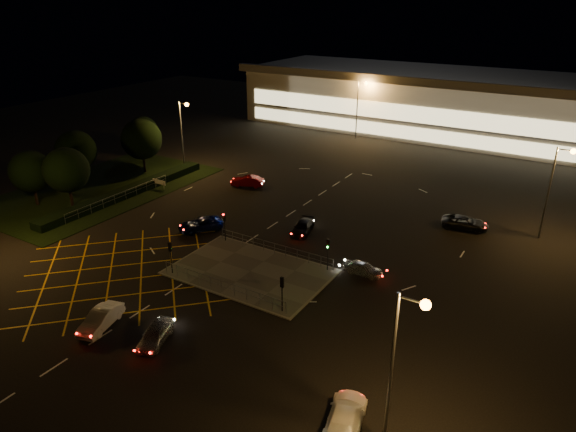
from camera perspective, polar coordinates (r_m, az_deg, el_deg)
The scene contains 26 objects.
ground at distance 50.74m, azimuth -4.75°, elevation -4.72°, with size 180.00×180.00×0.00m, color black.
pedestrian_island at distance 48.26m, azimuth -4.21°, elevation -6.20°, with size 14.00×9.00×0.12m, color #4C4944.
grass_verge at distance 72.95m, azimuth -20.05°, elevation 2.90°, with size 18.00×30.00×0.08m, color black.
hedge at distance 69.12m, azimuth -17.45°, elevation 2.55°, with size 2.00×26.00×1.00m, color black.
supermarket at distance 103.13m, azimuth 16.15°, elevation 12.17°, with size 72.00×26.50×10.50m.
streetlight_se at distance 28.61m, azimuth 12.47°, elevation -14.42°, with size 1.78×0.56×10.03m.
streetlight_nw at distance 75.74m, azimuth -11.55°, elevation 9.75°, with size 1.78×0.56×10.03m.
streetlight_ne at distance 58.56m, azimuth 27.61°, elevation 3.51°, with size 1.78×0.56×10.03m.
streetlight_far_left at distance 93.05m, azimuth 7.98°, elevation 12.49°, with size 1.78×0.56×10.03m.
signal_sw at distance 47.99m, azimuth -12.94°, elevation -3.83°, with size 0.28×0.30×3.15m.
signal_se at distance 41.33m, azimuth -0.66°, elevation -7.91°, with size 0.28×0.30×3.15m.
signal_nw at distance 53.33m, azimuth -7.07°, elevation -0.53°, with size 0.28×0.30×3.15m.
signal_ne at distance 47.43m, azimuth 4.46°, elevation -3.60°, with size 0.28×0.30×3.15m.
tree_a at distance 68.94m, azimuth -26.67°, elevation 4.43°, with size 5.04×5.04×6.86m.
tree_b at distance 74.69m, azimuth -22.51°, elevation 6.72°, with size 5.40×5.40×7.35m.
tree_c at distance 76.46m, azimuth -15.97°, elevation 8.21°, with size 5.76×5.76×7.84m.
tree_d at distance 84.91m, azimuth -15.79°, elevation 9.04°, with size 4.68×4.68×6.37m.
tree_e at distance 66.65m, azimuth -23.41°, elevation 4.70°, with size 5.40×5.40×7.35m.
car_near_silver at distance 40.26m, azimuth -14.54°, elevation -12.60°, with size 1.61×4.01×1.36m, color #ADAFB5.
car_queue_white at distance 43.09m, azimuth -20.09°, elevation -10.69°, with size 1.52×4.36×1.44m, color silver.
car_left_blue at distance 57.08m, azimuth -9.70°, elevation -0.90°, with size 2.24×4.86×1.35m, color #0D1853.
car_far_dkgrey at distance 55.63m, azimuth 1.63°, elevation -1.28°, with size 1.75×4.30×1.25m, color black.
car_right_silver at distance 48.06m, azimuth 8.32°, elevation -5.77°, with size 1.46×3.63×1.24m, color #B7BABF.
car_circ_red at distance 69.46m, azimuth -4.52°, elevation 3.89°, with size 1.52×4.37×1.44m, color maroon.
car_east_grey at distance 59.85m, azimuth 19.07°, elevation -0.71°, with size 2.30×4.99×1.39m, color black.
car_approach_white at distance 32.92m, azimuth 6.38°, elevation -21.35°, with size 2.10×5.17×1.50m, color white.
Camera 1 is at (26.76, -35.90, 23.86)m, focal length 32.00 mm.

